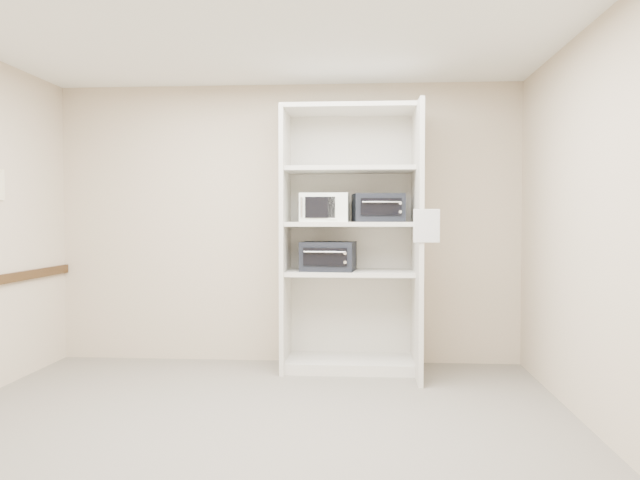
# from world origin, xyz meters

# --- Properties ---
(floor) EXTENTS (4.50, 4.00, 0.01)m
(floor) POSITION_xyz_m (0.00, 0.00, 0.00)
(floor) COLOR #605951
(floor) RESTS_ON ground
(ceiling) EXTENTS (4.50, 4.00, 0.01)m
(ceiling) POSITION_xyz_m (0.00, 0.00, 2.70)
(ceiling) COLOR white
(wall_back) EXTENTS (4.50, 0.02, 2.70)m
(wall_back) POSITION_xyz_m (0.00, 2.00, 1.35)
(wall_back) COLOR #C2B49A
(wall_back) RESTS_ON ground
(wall_front) EXTENTS (4.50, 0.02, 2.70)m
(wall_front) POSITION_xyz_m (0.00, -2.00, 1.35)
(wall_front) COLOR #C2B49A
(wall_front) RESTS_ON ground
(wall_right) EXTENTS (0.02, 4.00, 2.70)m
(wall_right) POSITION_xyz_m (2.25, 0.00, 1.35)
(wall_right) COLOR #C2B49A
(wall_right) RESTS_ON ground
(shelving_unit) EXTENTS (1.24, 0.92, 2.42)m
(shelving_unit) POSITION_xyz_m (0.67, 1.70, 1.13)
(shelving_unit) COLOR beige
(shelving_unit) RESTS_ON floor
(microwave) EXTENTS (0.44, 0.34, 0.26)m
(microwave) POSITION_xyz_m (0.39, 1.64, 1.50)
(microwave) COLOR white
(microwave) RESTS_ON shelving_unit
(toaster_oven_upper) EXTENTS (0.49, 0.39, 0.26)m
(toaster_oven_upper) POSITION_xyz_m (0.88, 1.70, 1.50)
(toaster_oven_upper) COLOR black
(toaster_oven_upper) RESTS_ON shelving_unit
(toaster_oven_lower) EXTENTS (0.52, 0.41, 0.27)m
(toaster_oven_lower) POSITION_xyz_m (0.42, 1.66, 1.05)
(toaster_oven_lower) COLOR black
(toaster_oven_lower) RESTS_ON shelving_unit
(paper_sign) EXTENTS (0.21, 0.02, 0.27)m
(paper_sign) POSITION_xyz_m (1.26, 1.07, 1.34)
(paper_sign) COLOR white
(paper_sign) RESTS_ON shelving_unit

